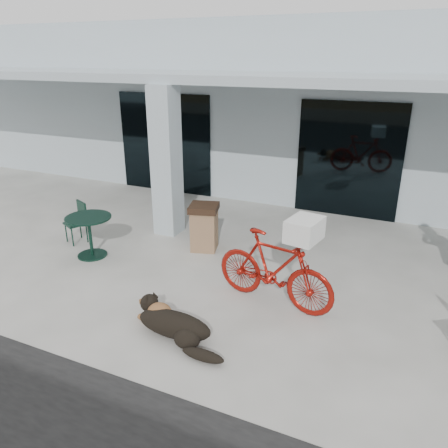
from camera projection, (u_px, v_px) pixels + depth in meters
The scene contains 13 objects.
ground at pixel (176, 294), 7.14m from camera, with size 80.00×80.00×0.00m, color beige.
building at pixel (312, 103), 13.54m from camera, with size 22.00×7.00×4.50m, color #A3B2B8.
storefront_glass_left at pixel (165, 144), 12.11m from camera, with size 2.80×0.06×2.70m, color black.
storefront_glass_right at pixel (348, 161), 10.18m from camera, with size 2.40×0.06×2.70m, color black.
column at pixel (166, 162), 9.11m from camera, with size 0.50×0.50×3.12m, color #A3B2B8.
overhang at pixel (258, 78), 9.03m from camera, with size 22.00×2.80×0.18m, color #A3B2B8.
bicycle at pixel (274, 269), 6.67m from camera, with size 0.56×1.98×1.19m, color maroon.
laundry_basket at pixel (304, 230), 6.16m from camera, with size 0.55×0.41×0.33m, color white.
dog at pixel (174, 323), 6.00m from camera, with size 1.28×0.43×0.43m, color black, non-canonical shape.
cup_near_dog at pixel (157, 310), 6.60m from camera, with size 0.08×0.08×0.10m, color white.
cafe_table_near at pixel (90, 237), 8.36m from camera, with size 0.86×0.86×0.81m, color #113125, non-canonical shape.
cafe_chair_near at pixel (75, 223), 8.98m from camera, with size 0.39×0.42×0.85m, color #113125, non-canonical shape.
trash_receptacle at pixel (204, 227), 8.65m from camera, with size 0.55×0.55×0.93m, color #876446, non-canonical shape.
Camera 1 is at (3.30, -5.35, 3.66)m, focal length 35.00 mm.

